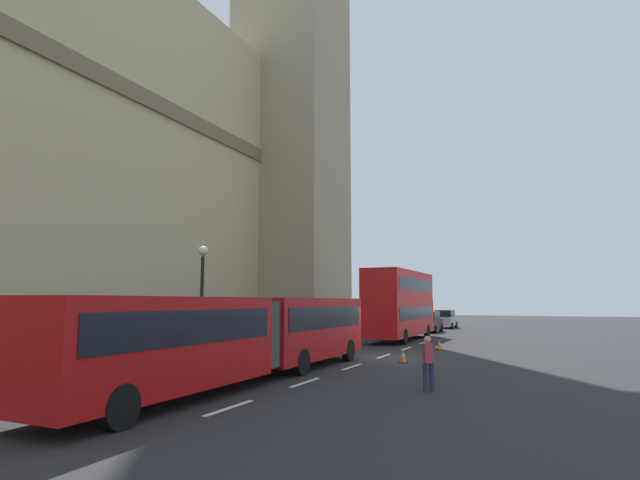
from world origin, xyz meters
name	(u,v)px	position (x,y,z in m)	size (l,w,h in m)	color
ground_plane	(379,358)	(0.00, 0.00, 0.00)	(160.00, 160.00, 0.00)	#262628
lane_centre_marking	(369,361)	(-1.51, 0.00, 0.01)	(25.20, 0.16, 0.01)	silver
articulated_bus	(247,331)	(-9.01, 1.99, 1.75)	(17.10, 2.54, 2.90)	#B20F0F
double_decker_bus	(400,302)	(11.67, 2.00, 2.71)	(10.88, 2.54, 4.90)	red
sedan_lead	(429,322)	(21.84, 2.15, 0.91)	(4.40, 1.86, 1.85)	black
sedan_trailing	(446,319)	(29.71, 2.08, 0.91)	(4.40, 1.86, 1.85)	#B7B7BC
traffic_cone_west	(403,356)	(-1.45, -1.62, 0.28)	(0.36, 0.36, 0.58)	black
traffic_cone_middle	(440,345)	(5.47, -1.93, 0.28)	(0.36, 0.36, 0.58)	black
street_lamp	(202,295)	(-5.65, 6.50, 3.06)	(0.44, 0.44, 5.27)	black
pedestrian_near_cones	(428,361)	(-8.31, -4.23, 0.91)	(0.46, 0.38, 1.69)	#262D4C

